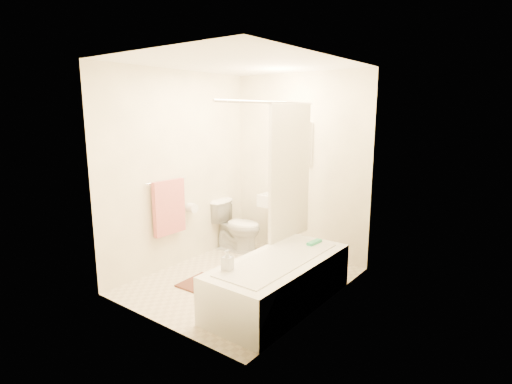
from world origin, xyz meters
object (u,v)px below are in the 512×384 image
Objects in this scene: bathtub at (279,281)px; sink at (278,221)px; bath_mat at (208,285)px; soap_bottle at (227,260)px; toilet at (237,226)px.

sink is at bearing 124.51° from bathtub.
sink is 1.46× the size of bath_mat.
bathtub is at bearing 10.13° from bath_mat.
soap_bottle is (0.64, -1.79, 0.13)m from sink.
toilet is 1.26m from bath_mat.
bathtub is (1.35, -0.96, -0.11)m from toilet.
soap_bottle reaches higher than bath_mat.
toilet is 1.87m from soap_bottle.
bathtub is at bearing 66.99° from soap_bottle.
bathtub is 0.89m from bath_mat.
sink reaches higher than toilet.
sink reaches higher than soap_bottle.
sink is at bearing 90.84° from bath_mat.
soap_bottle is at bearing -71.43° from sink.
bathtub is (0.87, -1.26, -0.21)m from sink.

